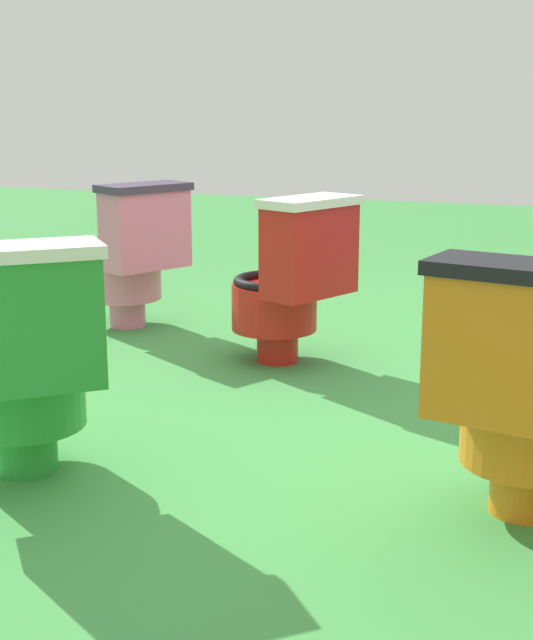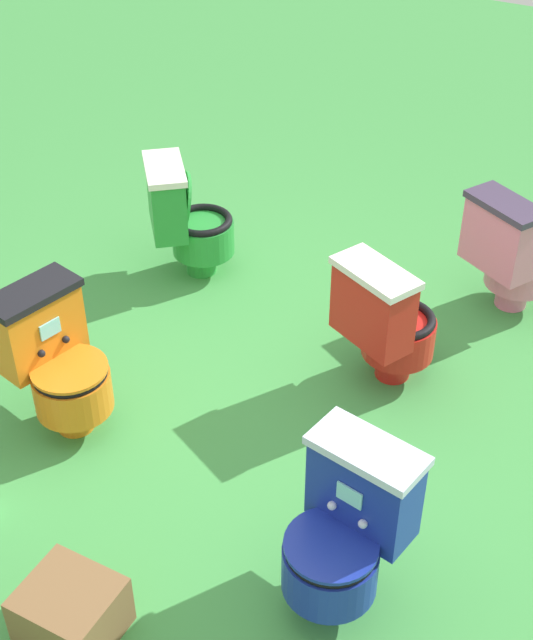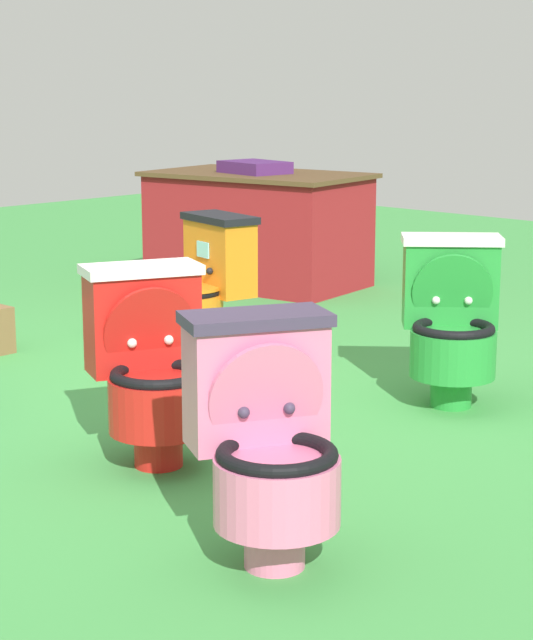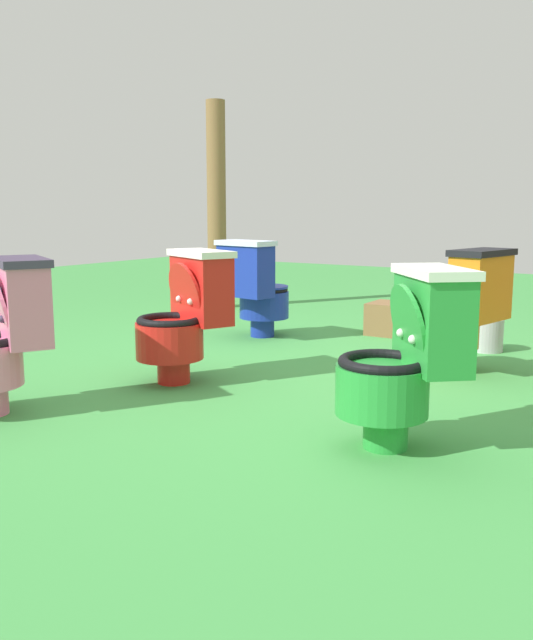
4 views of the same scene
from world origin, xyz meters
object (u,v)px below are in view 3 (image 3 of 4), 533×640
Objects in this scene: toilet_orange at (202,286)px; toilet_pink at (267,437)px; vendor_table at (258,228)px; toilet_green at (452,319)px; toilet_red at (151,363)px; lemon_bucket at (112,316)px.

toilet_orange and toilet_pink have the same top height.
vendor_table is at bearing -41.40° from toilet_orange.
toilet_green is at bearing -29.89° from vendor_table.
vendor_table is at bearing -107.30° from toilet_pink.
toilet_red is 0.46× the size of vendor_table.
lemon_bucket is (-0.69, -0.03, -0.25)m from toilet_orange.
toilet_pink is 3.07m from lemon_bucket.
toilet_pink is (0.56, -1.76, 0.00)m from toilet_green.
toilet_pink is at bearing 67.41° from toilet_green.
toilet_green is at bearing -169.64° from toilet_red.
toilet_red is (-0.36, -1.42, 0.00)m from toilet_green.
toilet_orange reaches higher than lemon_bucket.
toilet_orange is 2.63× the size of lemon_bucket.
toilet_orange is at bearing -32.49° from toilet_green.
toilet_green is at bearing -133.95° from toilet_pink.
toilet_orange is 1.60m from toilet_red.
toilet_green reaches higher than lemon_bucket.
toilet_pink is at bearing 93.86° from toilet_red.
toilet_red and toilet_pink have the same top height.
lemon_bucket is at bearing -34.27° from toilet_green.
vendor_table is (-1.25, 1.70, 0.02)m from toilet_orange.
toilet_orange is at bearing -100.53° from toilet_pink.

